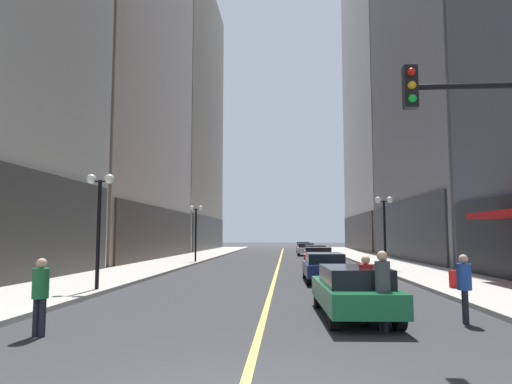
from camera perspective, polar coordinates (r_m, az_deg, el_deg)
The scene contains 21 objects.
ground_plane at distance 40.89m, azimuth 3.00°, elevation -8.40°, with size 200.00×200.00×0.00m, color #2D2D30.
sidewalk_left at distance 41.83m, azimuth -8.49°, elevation -8.18°, with size 4.50×78.00×0.15m, color #ADA8A0.
sidewalk_right at distance 41.59m, azimuth 14.55°, elevation -8.08°, with size 4.50×78.00×0.15m, color #ADA8A0.
lane_centre_stripe at distance 40.89m, azimuth 3.00°, elevation -8.39°, with size 0.16×70.00×0.01m, color #E5D64C.
building_left_mid at distance 47.52m, azimuth -20.34°, elevation 15.71°, with size 15.25×24.00×38.11m.
building_left_far at distance 70.22m, azimuth -10.27°, elevation 9.30°, with size 11.55×26.00×39.93m.
building_right_far at distance 71.43m, azimuth 17.44°, elevation 12.98°, with size 13.42×26.00×48.93m.
car_green at distance 12.40m, azimuth 11.99°, elevation -11.80°, with size 1.88×4.66×1.32m.
car_navy at distance 21.68m, azimuth 8.45°, elevation -9.07°, with size 1.85×4.78×1.32m.
car_red at distance 32.30m, azimuth 7.71°, elevation -7.87°, with size 2.12×4.23×1.32m.
car_grey at distance 39.12m, azimuth 7.39°, elevation -7.44°, with size 2.03×4.42×1.32m.
car_white at distance 49.64m, azimuth 6.20°, elevation -7.02°, with size 1.84×4.73×1.32m.
car_silver at distance 59.59m, azimuth 5.92°, elevation -6.75°, with size 1.97×4.61×1.32m.
pedestrian_in_green_parka at distance 10.94m, azimuth -25.21°, elevation -11.05°, with size 0.41×0.41×1.64m.
pedestrian_with_orange_bag at distance 10.85m, azimuth 15.46°, elevation -10.94°, with size 0.44×0.44×1.78m.
pedestrian_in_red_jacket at distance 11.75m, azimuth 13.52°, elevation -11.02°, with size 0.44×0.44×1.63m.
pedestrian_in_blue_hoodie at distance 12.42m, azimuth 24.45°, elevation -10.28°, with size 0.42×0.42×1.66m.
street_lamp_left_near at distance 18.18m, azimuth -18.88°, elevation -1.55°, with size 1.06×0.36×4.43m.
street_lamp_left_far at distance 35.84m, azimuth -7.47°, elevation -3.57°, with size 1.06×0.36×4.43m.
street_lamp_right_mid at distance 28.32m, azimuth 15.64°, elevation -2.93°, with size 1.06×0.36×4.43m.
fire_hydrant_right at distance 19.25m, azimuth 23.26°, elevation -10.12°, with size 0.28×0.28×0.80m, color red.
Camera 1 is at (0.61, -5.83, 2.12)m, focal length 32.21 mm.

